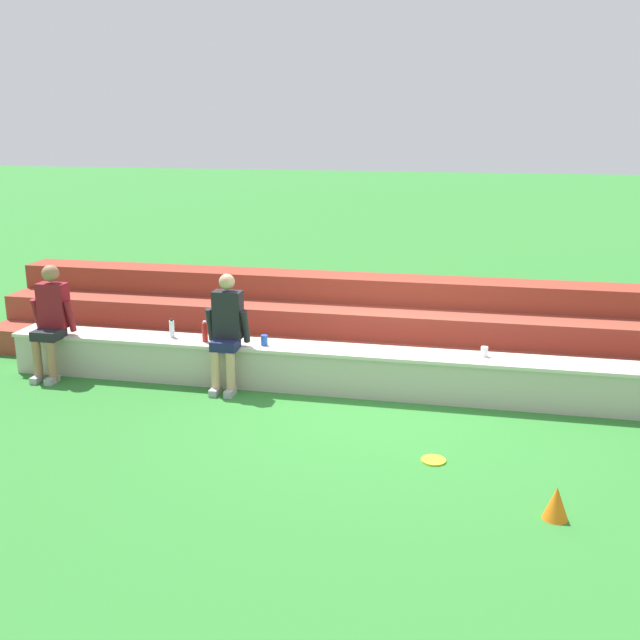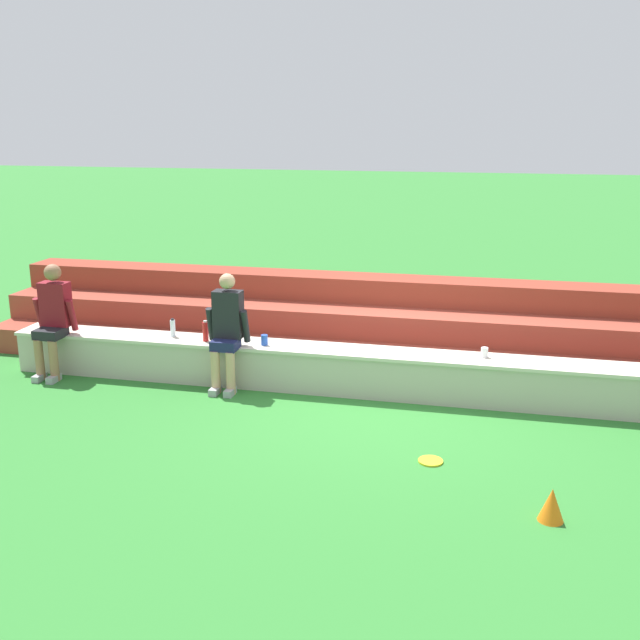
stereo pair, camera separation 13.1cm
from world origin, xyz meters
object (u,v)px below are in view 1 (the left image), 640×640
object	(u,v)px
person_left_of_center	(227,329)
sports_cone	(556,503)
person_far_left	(51,318)
frisbee	(433,460)
plastic_cup_left_end	(264,340)
water_bottle_mid_right	(172,329)
water_bottle_near_left	(205,332)
plastic_cup_middle	(484,352)

from	to	relation	value
person_left_of_center	sports_cone	xyz separation A→B (m)	(3.66, -2.36, -0.62)
person_far_left	frisbee	world-z (taller)	person_far_left
frisbee	person_far_left	bearing A→B (deg)	163.30
frisbee	plastic_cup_left_end	bearing A→B (deg)	142.61
water_bottle_mid_right	person_left_of_center	bearing A→B (deg)	-18.95
person_left_of_center	sports_cone	world-z (taller)	person_left_of_center
person_left_of_center	frisbee	distance (m)	3.09
frisbee	water_bottle_near_left	bearing A→B (deg)	150.45
water_bottle_mid_right	sports_cone	distance (m)	5.24
sports_cone	plastic_cup_middle	bearing A→B (deg)	103.01
sports_cone	water_bottle_mid_right	bearing A→B (deg)	149.50
water_bottle_near_left	plastic_cup_middle	distance (m)	3.40
person_far_left	plastic_cup_middle	world-z (taller)	person_far_left
water_bottle_near_left	plastic_cup_middle	size ratio (longest dim) A/B	2.26
person_far_left	water_bottle_near_left	distance (m)	2.00
plastic_cup_middle	person_far_left	bearing A→B (deg)	-176.74
plastic_cup_middle	plastic_cup_left_end	bearing A→B (deg)	-177.45
person_far_left	plastic_cup_middle	xyz separation A→B (m)	(5.39, 0.31, -0.18)
frisbee	person_left_of_center	bearing A→B (deg)	150.26
person_left_of_center	plastic_cup_left_end	world-z (taller)	person_left_of_center
person_far_left	person_left_of_center	distance (m)	2.34
person_left_of_center	plastic_cup_left_end	distance (m)	0.48
water_bottle_mid_right	plastic_cup_left_end	size ratio (longest dim) A/B	1.82
water_bottle_mid_right	frisbee	bearing A→B (deg)	-27.30
plastic_cup_middle	frisbee	world-z (taller)	plastic_cup_middle
person_far_left	water_bottle_near_left	size ratio (longest dim) A/B	5.46
person_far_left	person_left_of_center	xyz separation A→B (m)	(2.34, 0.00, -0.01)
person_far_left	water_bottle_mid_right	distance (m)	1.54
plastic_cup_left_end	frisbee	size ratio (longest dim) A/B	0.54
plastic_cup_middle	person_left_of_center	bearing A→B (deg)	-174.33
water_bottle_near_left	frisbee	bearing A→B (deg)	-29.55
plastic_cup_middle	plastic_cup_left_end	xyz separation A→B (m)	(-2.63, -0.12, 0.01)
water_bottle_near_left	frisbee	world-z (taller)	water_bottle_near_left
person_far_left	water_bottle_near_left	xyz separation A→B (m)	(1.99, 0.19, -0.12)
plastic_cup_left_end	frisbee	world-z (taller)	plastic_cup_left_end
plastic_cup_left_end	sports_cone	xyz separation A→B (m)	(3.25, -2.55, -0.46)
person_far_left	water_bottle_mid_right	world-z (taller)	person_far_left
plastic_cup_left_end	water_bottle_near_left	bearing A→B (deg)	179.88
sports_cone	frisbee	bearing A→B (deg)	140.47
frisbee	sports_cone	bearing A→B (deg)	-39.53
person_far_left	person_left_of_center	size ratio (longest dim) A/B	1.01
person_left_of_center	water_bottle_near_left	xyz separation A→B (m)	(-0.35, 0.19, -0.11)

